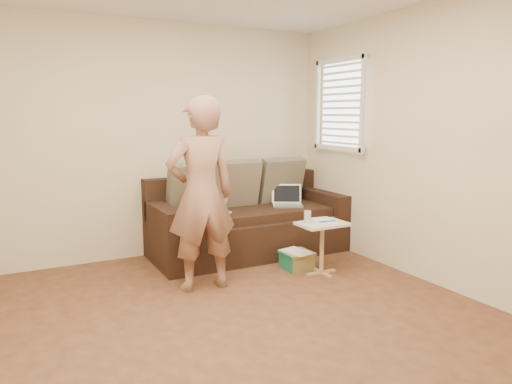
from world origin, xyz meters
TOP-DOWN VIEW (x-y plane):
  - floor at (0.00, 0.00)m, footprint 4.50×4.50m
  - wall_back at (0.00, 2.25)m, footprint 4.00×0.00m
  - wall_right at (2.00, 0.00)m, footprint 0.00×4.50m
  - window_blinds at (1.95, 1.50)m, footprint 0.12×0.88m
  - sofa at (0.90, 1.77)m, footprint 2.20×0.95m
  - pillow_left at (0.30, 1.97)m, footprint 0.55×0.29m
  - pillow_mid at (0.85, 1.98)m, footprint 0.55×0.27m
  - pillow_right at (1.45, 1.97)m, footprint 0.55×0.28m
  - laptop_silver at (1.39, 1.71)m, footprint 0.43×0.39m
  - laptop_white at (0.47, 1.72)m, footprint 0.34×0.29m
  - person at (0.02, 0.98)m, footprint 0.66×0.46m
  - side_table at (1.23, 0.80)m, footprint 0.48×0.34m
  - drinking_glass at (1.09, 0.86)m, footprint 0.07×0.07m
  - scissors at (1.28, 0.79)m, footprint 0.20×0.15m
  - paper_on_table at (1.30, 0.86)m, footprint 0.25×0.33m
  - striped_box at (1.09, 1.04)m, footprint 0.30×0.30m

SIDE VIEW (x-z plane):
  - floor at x=0.00m, z-range 0.00..0.00m
  - striped_box at x=1.09m, z-range 0.00..0.19m
  - side_table at x=1.23m, z-range 0.00..0.53m
  - sofa at x=0.90m, z-range 0.00..0.85m
  - laptop_silver at x=1.39m, z-range 0.40..0.64m
  - laptop_white at x=0.47m, z-range 0.41..0.63m
  - paper_on_table at x=1.30m, z-range 0.53..0.53m
  - scissors at x=1.28m, z-range 0.53..0.54m
  - drinking_glass at x=1.09m, z-range 0.53..0.65m
  - pillow_left at x=0.30m, z-range 0.51..1.07m
  - pillow_mid at x=0.85m, z-range 0.51..1.07m
  - pillow_right at x=1.45m, z-range 0.51..1.07m
  - person at x=0.02m, z-range 0.00..1.76m
  - wall_back at x=0.00m, z-range -0.70..3.30m
  - wall_right at x=2.00m, z-range -0.95..3.55m
  - window_blinds at x=1.95m, z-range 1.16..2.24m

